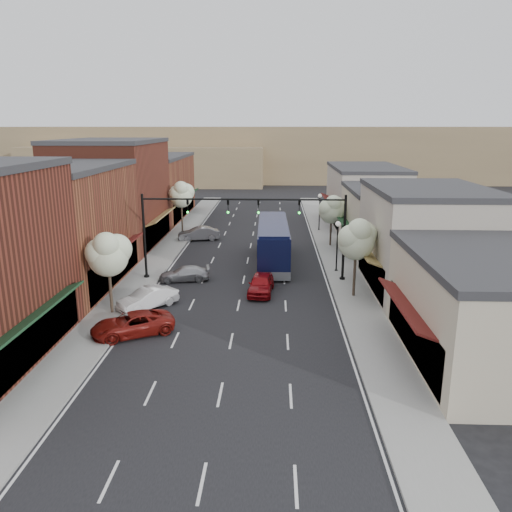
# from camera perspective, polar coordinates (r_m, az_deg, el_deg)

# --- Properties ---
(ground) EXTENTS (160.00, 160.00, 0.00)m
(ground) POSITION_cam_1_polar(r_m,az_deg,el_deg) (33.25, -2.26, -6.84)
(ground) COLOR black
(ground) RESTS_ON ground
(sidewalk_left) EXTENTS (2.80, 73.00, 0.15)m
(sidewalk_left) POSITION_cam_1_polar(r_m,az_deg,el_deg) (51.96, -9.98, 0.95)
(sidewalk_left) COLOR gray
(sidewalk_left) RESTS_ON ground
(sidewalk_right) EXTENTS (2.80, 73.00, 0.15)m
(sidewalk_right) POSITION_cam_1_polar(r_m,az_deg,el_deg) (51.15, 8.76, 0.79)
(sidewalk_right) COLOR gray
(sidewalk_right) RESTS_ON ground
(curb_left) EXTENTS (0.25, 73.00, 0.17)m
(curb_left) POSITION_cam_1_polar(r_m,az_deg,el_deg) (51.68, -8.46, 0.94)
(curb_left) COLOR gray
(curb_left) RESTS_ON ground
(curb_right) EXTENTS (0.25, 73.00, 0.17)m
(curb_right) POSITION_cam_1_polar(r_m,az_deg,el_deg) (51.01, 7.20, 0.80)
(curb_right) COLOR gray
(curb_right) RESTS_ON ground
(bldg_left_midnear) EXTENTS (10.14, 14.10, 9.40)m
(bldg_left_midnear) POSITION_cam_1_polar(r_m,az_deg,el_deg) (41.15, -21.86, 3.06)
(bldg_left_midnear) COLOR brown
(bldg_left_midnear) RESTS_ON ground
(bldg_left_midfar) EXTENTS (10.14, 14.10, 10.90)m
(bldg_left_midfar) POSITION_cam_1_polar(r_m,az_deg,el_deg) (53.95, -16.02, 6.87)
(bldg_left_midfar) COLOR maroon
(bldg_left_midfar) RESTS_ON ground
(bldg_left_far) EXTENTS (10.14, 18.10, 8.40)m
(bldg_left_far) POSITION_cam_1_polar(r_m,az_deg,el_deg) (69.36, -11.89, 7.70)
(bldg_left_far) COLOR brown
(bldg_left_far) RESTS_ON ground
(bldg_right_near) EXTENTS (9.14, 12.10, 5.90)m
(bldg_right_near) POSITION_cam_1_polar(r_m,az_deg,el_deg) (28.79, 25.09, -5.55)
(bldg_right_near) COLOR #B8AC93
(bldg_right_near) RESTS_ON ground
(bldg_right_midnear) EXTENTS (9.14, 12.10, 7.90)m
(bldg_right_midnear) POSITION_cam_1_polar(r_m,az_deg,el_deg) (39.40, 18.71, 1.75)
(bldg_right_midnear) COLOR #A49A8C
(bldg_right_midnear) RESTS_ON ground
(bldg_right_midfar) EXTENTS (9.14, 12.10, 6.40)m
(bldg_right_midfar) POSITION_cam_1_polar(r_m,az_deg,el_deg) (50.92, 14.90, 3.96)
(bldg_right_midfar) COLOR #B8AC93
(bldg_right_midfar) RESTS_ON ground
(bldg_right_far) EXTENTS (9.14, 16.10, 7.40)m
(bldg_right_far) POSITION_cam_1_polar(r_m,az_deg,el_deg) (64.41, 12.28, 6.71)
(bldg_right_far) COLOR #A49A8C
(bldg_right_far) RESTS_ON ground
(hill_far) EXTENTS (120.00, 30.00, 12.00)m
(hill_far) POSITION_cam_1_polar(r_m,az_deg,el_deg) (121.03, 1.01, 11.71)
(hill_far) COLOR #7A6647
(hill_far) RESTS_ON ground
(hill_near) EXTENTS (50.00, 20.00, 8.00)m
(hill_near) POSITION_cam_1_polar(r_m,az_deg,el_deg) (112.56, -12.16, 10.15)
(hill_near) COLOR #7A6647
(hill_near) RESTS_ON ground
(signal_mast_right) EXTENTS (8.22, 0.46, 7.00)m
(signal_mast_right) POSITION_cam_1_polar(r_m,az_deg,el_deg) (39.70, 6.69, 3.58)
(signal_mast_right) COLOR black
(signal_mast_right) RESTS_ON ground
(signal_mast_left) EXTENTS (8.22, 0.46, 7.00)m
(signal_mast_left) POSITION_cam_1_polar(r_m,az_deg,el_deg) (40.39, -9.45, 3.67)
(signal_mast_left) COLOR black
(signal_mast_left) RESTS_ON ground
(tree_right_near) EXTENTS (2.85, 2.65, 5.95)m
(tree_right_near) POSITION_cam_1_polar(r_m,az_deg,el_deg) (36.12, 11.48, 2.00)
(tree_right_near) COLOR #47382B
(tree_right_near) RESTS_ON ground
(tree_right_far) EXTENTS (2.85, 2.65, 5.43)m
(tree_right_far) POSITION_cam_1_polar(r_m,az_deg,el_deg) (51.78, 8.69, 5.38)
(tree_right_far) COLOR #47382B
(tree_right_far) RESTS_ON ground
(tree_left_near) EXTENTS (2.85, 2.65, 5.69)m
(tree_left_near) POSITION_cam_1_polar(r_m,az_deg,el_deg) (33.56, -16.54, 0.32)
(tree_left_near) COLOR #47382B
(tree_left_near) RESTS_ON ground
(tree_left_far) EXTENTS (2.85, 2.65, 6.13)m
(tree_left_far) POSITION_cam_1_polar(r_m,az_deg,el_deg) (58.29, -8.52, 7.02)
(tree_left_far) COLOR #47382B
(tree_left_far) RESTS_ON ground
(lamp_post_near) EXTENTS (0.44, 0.44, 4.44)m
(lamp_post_near) POSITION_cam_1_polar(r_m,az_deg,el_deg) (42.69, 9.29, 2.04)
(lamp_post_near) COLOR black
(lamp_post_near) RESTS_ON ground
(lamp_post_far) EXTENTS (0.44, 0.44, 4.44)m
(lamp_post_far) POSITION_cam_1_polar(r_m,az_deg,el_deg) (59.80, 7.29, 5.70)
(lamp_post_far) COLOR black
(lamp_post_far) RESTS_ON ground
(coach_bus) EXTENTS (2.92, 12.36, 3.76)m
(coach_bus) POSITION_cam_1_polar(r_m,az_deg,el_deg) (45.31, 1.96, 1.60)
(coach_bus) COLOR black
(coach_bus) RESTS_ON ground
(red_hatchback) EXTENTS (2.08, 4.45, 1.47)m
(red_hatchback) POSITION_cam_1_polar(r_m,az_deg,el_deg) (37.29, 0.57, -3.22)
(red_hatchback) COLOR maroon
(red_hatchback) RESTS_ON ground
(parked_car_a) EXTENTS (5.37, 4.26, 1.36)m
(parked_car_a) POSITION_cam_1_polar(r_m,az_deg,el_deg) (31.02, -13.94, -7.57)
(parked_car_a) COLOR maroon
(parked_car_a) RESTS_ON ground
(parked_car_b) EXTENTS (4.03, 4.11, 1.41)m
(parked_car_b) POSITION_cam_1_polar(r_m,az_deg,el_deg) (35.16, -12.28, -4.75)
(parked_car_b) COLOR white
(parked_car_b) RESTS_ON ground
(parked_car_c) EXTENTS (4.28, 2.28, 1.18)m
(parked_car_c) POSITION_cam_1_polar(r_m,az_deg,el_deg) (40.79, -8.17, -2.01)
(parked_car_c) COLOR #9B9BA0
(parked_car_c) RESTS_ON ground
(parked_car_e) EXTENTS (4.73, 2.62, 1.48)m
(parked_car_e) POSITION_cam_1_polar(r_m,az_deg,el_deg) (55.05, -6.57, 2.55)
(parked_car_e) COLOR gray
(parked_car_e) RESTS_ON ground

